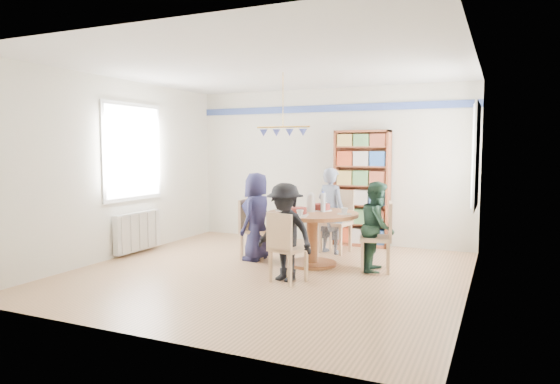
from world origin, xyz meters
The scene contains 14 objects.
ground centered at (0.00, 0.00, 0.00)m, with size 5.00×5.00×0.00m, color tan.
room_shell centered at (-0.26, 0.87, 1.65)m, with size 5.00×5.00×5.00m.
radiator centered at (-2.42, 0.30, 0.35)m, with size 0.12×1.00×0.60m.
dining_table centered at (0.38, 0.68, 0.56)m, with size 1.30×1.30×0.75m.
chair_left centered at (-0.62, 0.70, 0.49)m, with size 0.44×0.44×0.89m.
chair_right centered at (1.36, 0.71, 0.52)m, with size 0.50×0.50×0.94m.
chair_far centered at (0.42, 1.72, 0.54)m, with size 0.50×0.50×0.99m.
chair_near centered at (0.41, -0.37, 0.48)m, with size 0.48×0.48×0.88m.
person_left centered at (-0.49, 0.64, 0.65)m, with size 0.63×0.41×1.30m, color #181734.
person_right centered at (1.30, 0.71, 0.61)m, with size 0.59×0.46×1.21m, color #1B3729.
person_far centered at (0.36, 1.56, 0.68)m, with size 0.49×0.32×1.35m, color gray.
person_near centered at (0.37, -0.26, 0.61)m, with size 0.79×0.46×1.23m, color black.
bookshelf centered at (0.65, 2.34, 0.96)m, with size 0.93×0.28×1.96m.
tableware centered at (0.35, 0.70, 0.82)m, with size 1.13×1.13×0.30m.
Camera 1 is at (2.82, -5.88, 1.65)m, focal length 32.00 mm.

